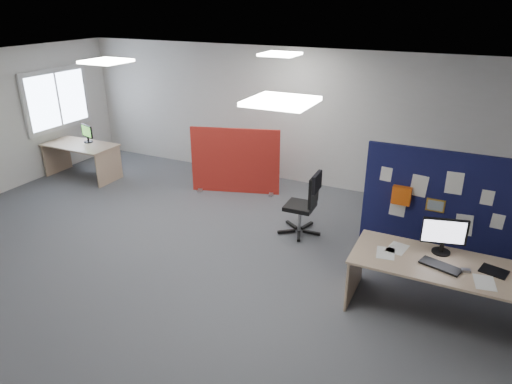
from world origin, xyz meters
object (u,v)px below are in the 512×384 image
at_px(main_desk, 439,273).
at_px(monitor_second, 87,133).
at_px(red_divider, 235,161).
at_px(office_chair, 307,200).
at_px(second_desk, 82,152).
at_px(navy_divider, 441,214).
at_px(monitor_main, 444,234).

height_order(main_desk, monitor_second, monitor_second).
bearing_deg(main_desk, red_divider, 150.00).
relative_size(red_divider, office_chair, 1.58).
distance_m(second_desk, monitor_second, 0.42).
xyz_separation_m(navy_divider, office_chair, (-1.98, 0.23, -0.28)).
bearing_deg(navy_divider, main_desk, -83.48).
xyz_separation_m(monitor_second, office_chair, (5.11, -0.53, -0.34)).
relative_size(navy_divider, office_chair, 2.02).
height_order(main_desk, office_chair, office_chair).
distance_m(navy_divider, main_desk, 1.06).
relative_size(monitor_main, second_desk, 0.33).
distance_m(navy_divider, monitor_second, 7.13).
bearing_deg(main_desk, navy_divider, 96.52).
distance_m(monitor_main, second_desk, 7.39).
xyz_separation_m(navy_divider, main_desk, (0.12, -1.01, -0.31)).
distance_m(red_divider, monitor_second, 3.31).
distance_m(main_desk, second_desk, 7.44).
xyz_separation_m(red_divider, monitor_second, (-3.26, -0.50, 0.30)).
distance_m(monitor_main, red_divider, 4.45).
xyz_separation_m(navy_divider, monitor_main, (0.09, -0.80, 0.10)).
height_order(second_desk, monitor_second, monitor_second).
relative_size(main_desk, red_divider, 1.20).
relative_size(main_desk, monitor_second, 5.01).
distance_m(monitor_main, monitor_second, 7.35).
height_order(red_divider, office_chair, red_divider).
distance_m(second_desk, office_chair, 5.18).
bearing_deg(main_desk, monitor_second, 166.17).
height_order(navy_divider, second_desk, navy_divider).
height_order(navy_divider, red_divider, navy_divider).
bearing_deg(monitor_main, second_desk, 155.11).
relative_size(monitor_main, monitor_second, 1.28).
relative_size(navy_divider, red_divider, 1.28).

